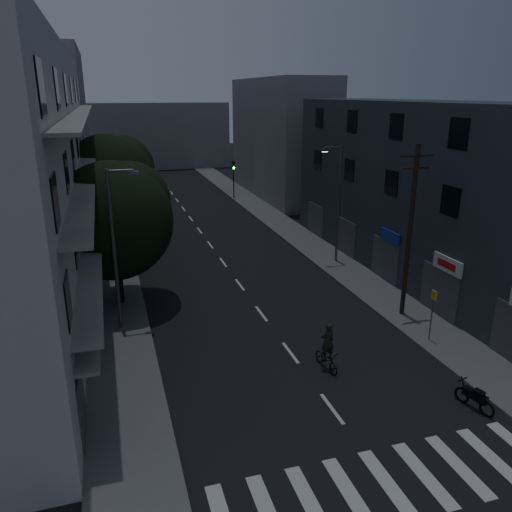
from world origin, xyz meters
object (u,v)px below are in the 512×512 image
utility_pole (410,229)px  cyclist (327,354)px  motorcycle (475,398)px  bus_stop_sign (433,306)px

utility_pole → cyclist: 8.34m
utility_pole → cyclist: bearing=-148.3°
utility_pole → motorcycle: 9.43m
cyclist → bus_stop_sign: bearing=0.5°
utility_pole → motorcycle: utility_pole is taller
cyclist → utility_pole: bearing=24.4°
bus_stop_sign → motorcycle: 5.49m
bus_stop_sign → cyclist: (-5.75, -0.78, -1.15)m
bus_stop_sign → motorcycle: size_ratio=1.48×
bus_stop_sign → utility_pole: bearing=82.1°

